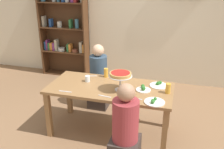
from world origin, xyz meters
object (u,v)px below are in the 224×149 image
(water_glass_clear_far, at_px, (123,76))
(water_glass_clear_near, at_px, (87,79))
(salad_plate_spare, at_px, (159,85))
(beer_glass_amber_tall, at_px, (106,73))
(cutlery_fork_near, at_px, (135,98))
(salad_plate_near_diner, at_px, (143,89))
(cutlery_knife_near, at_px, (91,76))
(cutlery_fork_far, at_px, (105,96))
(diner_near_right, at_px, (125,136))
(cutlery_knife_far, at_px, (65,91))
(dining_table, at_px, (110,93))
(beer_glass_amber_short, at_px, (168,88))
(salad_plate_far_diner, at_px, (154,102))
(bookshelf, at_px, (64,28))
(diner_far_left, at_px, (99,81))
(deep_dish_pizza_stand, at_px, (120,76))

(water_glass_clear_far, bearing_deg, water_glass_clear_near, -155.43)
(salad_plate_spare, xyz_separation_m, beer_glass_amber_tall, (-0.82, 0.12, 0.06))
(cutlery_fork_near, bearing_deg, salad_plate_near_diner, 83.14)
(salad_plate_spare, relative_size, cutlery_knife_near, 1.44)
(cutlery_fork_near, xyz_separation_m, cutlery_fork_far, (-0.40, -0.05, 0.00))
(cutlery_fork_far, bearing_deg, diner_near_right, -40.97)
(cutlery_fork_far, xyz_separation_m, cutlery_knife_far, (-0.56, -0.01, 0.00))
(dining_table, distance_m, water_glass_clear_near, 0.41)
(beer_glass_amber_short, distance_m, water_glass_clear_far, 0.75)
(salad_plate_near_diner, height_order, beer_glass_amber_tall, beer_glass_amber_tall)
(cutlery_fork_near, relative_size, cutlery_knife_near, 1.00)
(water_glass_clear_near, relative_size, water_glass_clear_far, 0.89)
(beer_glass_amber_short, bearing_deg, salad_plate_far_diner, -113.80)
(salad_plate_far_diner, bearing_deg, bookshelf, 134.92)
(salad_plate_far_diner, relative_size, cutlery_fork_near, 1.42)
(bookshelf, xyz_separation_m, beer_glass_amber_tall, (1.49, -1.68, -0.30))
(dining_table, xyz_separation_m, beer_glass_amber_tall, (-0.16, 0.34, 0.16))
(salad_plate_far_diner, relative_size, beer_glass_amber_short, 1.87)
(salad_plate_far_diner, xyz_separation_m, salad_plate_spare, (0.00, 0.52, 0.00))
(salad_plate_near_diner, height_order, water_glass_clear_far, water_glass_clear_far)
(water_glass_clear_near, bearing_deg, cutlery_fork_near, -24.16)
(salad_plate_spare, height_order, cutlery_knife_near, salad_plate_spare)
(diner_far_left, height_order, beer_glass_amber_short, diner_far_left)
(salad_plate_far_diner, distance_m, salad_plate_spare, 0.52)
(dining_table, bearing_deg, diner_near_right, -62.06)
(diner_far_left, bearing_deg, water_glass_clear_near, 3.12)
(deep_dish_pizza_stand, bearing_deg, dining_table, 158.31)
(diner_far_left, xyz_separation_m, cutlery_fork_near, (0.82, -0.96, 0.25))
(water_glass_clear_near, relative_size, cutlery_knife_far, 0.50)
(salad_plate_far_diner, xyz_separation_m, water_glass_clear_near, (-1.03, 0.40, 0.03))
(water_glass_clear_far, bearing_deg, beer_glass_amber_tall, 175.08)
(water_glass_clear_near, bearing_deg, cutlery_knife_near, 96.75)
(dining_table, distance_m, cutlery_knife_far, 0.64)
(bookshelf, xyz_separation_m, cutlery_knife_near, (1.26, -1.72, -0.37))
(deep_dish_pizza_stand, bearing_deg, cutlery_fork_near, -38.29)
(salad_plate_spare, distance_m, cutlery_fork_near, 0.54)
(bookshelf, xyz_separation_m, cutlery_knife_far, (1.11, -2.33, -0.37))
(deep_dish_pizza_stand, height_order, cutlery_knife_near, deep_dish_pizza_stand)
(dining_table, relative_size, beer_glass_amber_tall, 12.69)
(dining_table, distance_m, beer_glass_amber_short, 0.82)
(deep_dish_pizza_stand, height_order, beer_glass_amber_tall, deep_dish_pizza_stand)
(water_glass_clear_near, bearing_deg, bookshelf, 123.66)
(salad_plate_spare, distance_m, cutlery_fork_far, 0.83)
(beer_glass_amber_short, bearing_deg, bookshelf, 140.85)
(beer_glass_amber_tall, distance_m, water_glass_clear_far, 0.28)
(bookshelf, relative_size, deep_dish_pizza_stand, 6.84)
(water_glass_clear_far, height_order, cutlery_fork_near, water_glass_clear_far)
(dining_table, height_order, water_glass_clear_near, water_glass_clear_near)
(deep_dish_pizza_stand, relative_size, cutlery_knife_far, 1.80)
(bookshelf, xyz_separation_m, salad_plate_near_diner, (2.13, -2.00, -0.35))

